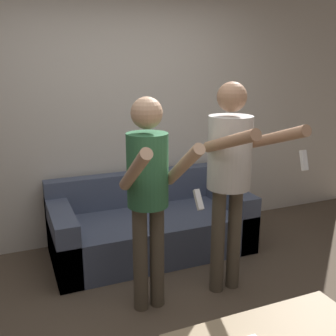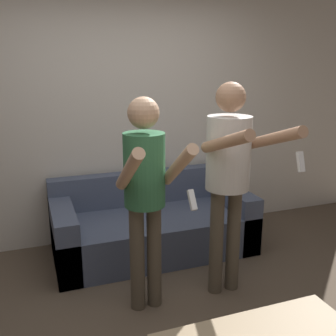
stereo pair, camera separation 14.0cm
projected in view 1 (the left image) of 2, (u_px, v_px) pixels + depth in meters
The scene contains 4 objects.
wall_back at pixel (111, 111), 3.96m from camera, with size 6.40×0.06×2.70m.
couch at pixel (150, 226), 3.90m from camera, with size 1.91×0.90×0.73m.
person_standing_left at pixel (149, 185), 2.77m from camera, with size 0.42×0.66×1.61m.
person_standing_right at pixel (231, 165), 2.99m from camera, with size 0.46×0.80×1.69m.
Camera 1 is at (-0.98, -2.06, 1.83)m, focal length 42.00 mm.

